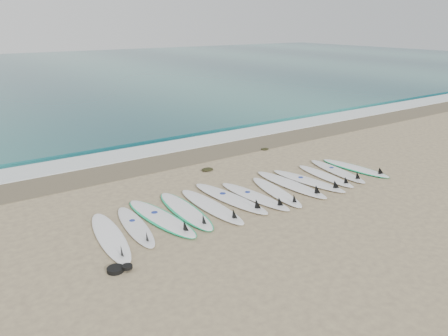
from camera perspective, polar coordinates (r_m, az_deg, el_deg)
ground at (r=11.78m, az=3.75°, el=-3.72°), size 120.00×120.00×0.00m
ocean at (r=41.80m, az=-25.60°, el=10.85°), size 120.00×55.00×0.03m
wet_sand_band at (r=15.01m, az=-5.99°, el=1.25°), size 120.00×1.80×0.01m
foam_band at (r=16.20m, az=-8.40°, el=2.52°), size 120.00×1.40×0.04m
wave_crest at (r=17.50m, az=-10.62°, el=3.73°), size 120.00×1.00×0.10m
surfboard_0 at (r=9.82m, az=-14.56°, el=-8.78°), size 0.88×2.72×0.34m
surfboard_1 at (r=10.19m, az=-11.42°, el=-7.51°), size 0.77×2.40×0.30m
surfboard_2 at (r=10.51m, az=-8.16°, el=-6.48°), size 0.94×2.79×0.35m
surfboard_3 at (r=10.84m, az=-5.01°, el=-5.56°), size 0.80×2.68×0.34m
surfboard_4 at (r=11.00m, az=-1.53°, el=-5.05°), size 0.60×2.68×0.34m
surfboard_5 at (r=11.48m, az=0.98°, el=-3.98°), size 0.89×2.82×0.35m
surfboard_6 at (r=11.64m, az=4.17°, el=-3.73°), size 0.78×2.57×0.32m
surfboard_7 at (r=11.99m, az=6.97°, el=-3.14°), size 0.92×2.49×0.31m
surfboard_8 at (r=12.57m, az=8.86°, el=-2.15°), size 0.66×2.73×0.35m
surfboard_9 at (r=12.94m, az=11.12°, el=-1.68°), size 0.90×2.59×0.32m
surfboard_10 at (r=13.46m, az=13.22°, el=-1.04°), size 0.64×2.33×0.29m
surfboard_11 at (r=13.97m, az=14.68°, el=-0.41°), size 0.86×2.51×0.32m
surfboard_12 at (r=14.45m, az=16.82°, el=-0.01°), size 0.83×2.45×0.31m
seaweed_near at (r=13.74m, az=-2.19°, el=-0.18°), size 0.39×0.30×0.08m
seaweed_far at (r=16.01m, az=5.35°, el=2.49°), size 0.31×0.24×0.06m
leash_coil at (r=8.68m, az=-13.68°, el=-12.69°), size 0.46×0.36×0.11m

